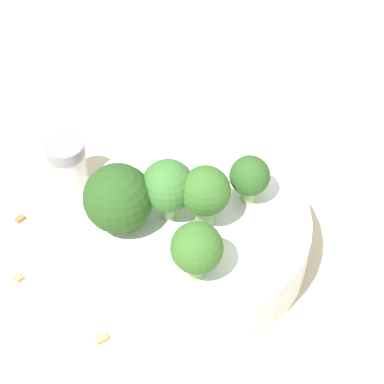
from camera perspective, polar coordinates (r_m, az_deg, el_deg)
The scene contains 13 objects.
ground_plane at distance 0.61m, azimuth 0.00°, elevation -5.41°, with size 3.00×3.00×0.00m, color beige.
bowl at distance 0.59m, azimuth 0.00°, elevation -3.84°, with size 0.21×0.21×0.05m, color white.
broccoli_floret_0 at distance 0.54m, azimuth -2.16°, elevation 0.48°, with size 0.05×0.05×0.06m.
broccoli_floret_1 at distance 0.54m, azimuth 1.18°, elevation -0.10°, with size 0.04×0.04×0.06m.
broccoli_floret_2 at distance 0.51m, azimuth 0.43°, elevation -5.07°, with size 0.04×0.04×0.05m.
broccoli_floret_3 at distance 0.57m, azimuth 5.14°, elevation 1.34°, with size 0.04×0.04×0.05m.
broccoli_floret_4 at distance 0.54m, azimuth -6.58°, elevation -0.60°, with size 0.06×0.06×0.06m.
pepper_shaker at distance 0.66m, azimuth -11.00°, elevation 2.33°, with size 0.04×0.04×0.06m.
almond_crumb_0 at distance 0.56m, azimuth -8.10°, elevation -12.64°, with size 0.01×0.01×0.01m, color tan.
almond_crumb_1 at distance 0.68m, azimuth 5.08°, elevation 1.93°, with size 0.01×0.01×0.01m, color #AD7F4C.
almond_crumb_2 at distance 0.69m, azimuth 3.97°, elevation 2.60°, with size 0.01×0.00×0.01m, color tan.
almond_crumb_3 at distance 0.61m, azimuth -15.25°, elevation -7.25°, with size 0.01×0.01×0.01m, color tan.
almond_crumb_4 at distance 0.66m, azimuth -15.06°, elevation -2.19°, with size 0.01×0.01×0.01m, color olive.
Camera 1 is at (0.33, 0.17, 0.49)m, focal length 60.00 mm.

